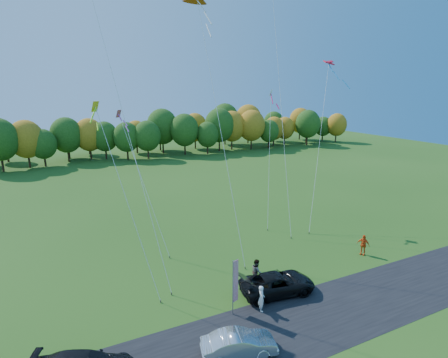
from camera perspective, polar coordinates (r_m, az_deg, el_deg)
name	(u,v)px	position (r m, az deg, el deg)	size (l,w,h in m)	color
ground	(260,292)	(26.45, 5.92, -17.89)	(160.00, 160.00, 0.00)	#224E14
asphalt_strip	(294,325)	(23.76, 11.36, -22.32)	(90.00, 6.00, 0.01)	black
tree_line	(123,159)	(76.19, -16.19, 3.18)	(116.00, 12.00, 10.00)	#1E4711
black_suv	(278,283)	(26.14, 8.73, -16.49)	(2.49, 5.40, 1.50)	black
silver_sedan	(239,344)	(21.01, 2.46, -25.33)	(1.44, 4.12, 1.36)	silver
person_tailgate_a	(261,298)	(24.19, 6.12, -18.79)	(0.65, 0.43, 1.78)	white
person_tailgate_b	(257,271)	(27.04, 5.35, -14.76)	(0.93, 0.72, 1.90)	gray
person_east	(363,245)	(33.38, 21.77, -9.94)	(1.08, 0.45, 1.85)	#ED5116
feather_flag	(235,281)	(23.06, 1.79, -16.29)	(0.49, 0.23, 3.83)	#999999
kite_delta_blue	(121,105)	(26.55, -16.52, 11.54)	(5.22, 10.77, 26.89)	#4C3F33
kite_parafoil_orange	(279,82)	(37.70, 9.01, 15.41)	(5.27, 11.69, 30.03)	#4C3F33
kite_delta_red	(208,45)	(32.35, -2.65, 20.94)	(2.50, 10.59, 23.32)	#4C3F33
kite_parafoil_rainbow	(320,142)	(38.73, 15.35, 5.82)	(8.01, 6.79, 17.56)	#4C3F33
kite_diamond_yellow	(128,203)	(24.56, -15.45, -3.83)	(3.27, 5.25, 13.71)	#4C3F33
kite_diamond_white	(269,158)	(37.27, 7.41, 3.36)	(3.56, 5.34, 14.44)	#4C3F33
kite_diamond_pink	(143,183)	(31.27, -13.01, -0.71)	(3.10, 6.16, 12.70)	#4C3F33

